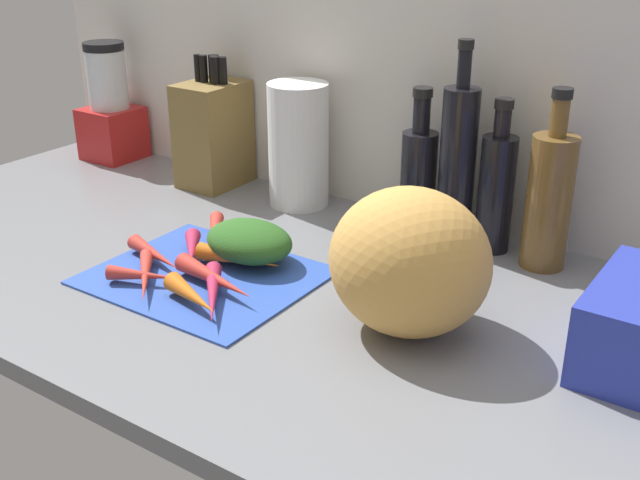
# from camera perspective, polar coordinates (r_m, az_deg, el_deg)

# --- Properties ---
(ground_plane) EXTENTS (1.70, 0.80, 0.03)m
(ground_plane) POSITION_cam_1_polar(r_m,az_deg,el_deg) (1.28, -4.53, -2.98)
(ground_plane) COLOR slate
(wall_back) EXTENTS (1.70, 0.03, 0.60)m
(wall_back) POSITION_cam_1_polar(r_m,az_deg,el_deg) (1.49, 4.59, 13.57)
(wall_back) COLOR silver
(wall_back) RESTS_ON ground_plane
(cutting_board) EXTENTS (0.35, 0.30, 0.01)m
(cutting_board) POSITION_cam_1_polar(r_m,az_deg,el_deg) (1.27, -8.55, -2.58)
(cutting_board) COLOR #2D51B7
(cutting_board) RESTS_ON ground_plane
(carrot_0) EXTENTS (0.14, 0.06, 0.03)m
(carrot_0) POSITION_cam_1_polar(r_m,az_deg,el_deg) (1.31, -12.09, -1.06)
(carrot_0) COLOR red
(carrot_0) RESTS_ON cutting_board
(carrot_1) EXTENTS (0.10, 0.11, 0.03)m
(carrot_1) POSITION_cam_1_polar(r_m,az_deg,el_deg) (1.32, -9.45, -0.72)
(carrot_1) COLOR #B2264C
(carrot_1) RESTS_ON cutting_board
(carrot_2) EXTENTS (0.13, 0.15, 0.03)m
(carrot_2) POSITION_cam_1_polar(r_m,az_deg,el_deg) (1.17, -7.94, -3.95)
(carrot_2) COLOR #B2264C
(carrot_2) RESTS_ON cutting_board
(carrot_3) EXTENTS (0.15, 0.06, 0.03)m
(carrot_3) POSITION_cam_1_polar(r_m,az_deg,el_deg) (1.27, -6.02, -1.36)
(carrot_3) COLOR orange
(carrot_3) RESTS_ON cutting_board
(carrot_4) EXTENTS (0.13, 0.07, 0.03)m
(carrot_4) POSITION_cam_1_polar(r_m,az_deg,el_deg) (1.16, -9.30, -4.15)
(carrot_4) COLOR orange
(carrot_4) RESTS_ON cutting_board
(carrot_5) EXTENTS (0.12, 0.07, 0.02)m
(carrot_5) POSITION_cam_1_polar(r_m,az_deg,el_deg) (1.25, -12.96, -2.56)
(carrot_5) COLOR red
(carrot_5) RESTS_ON cutting_board
(carrot_6) EXTENTS (0.13, 0.13, 0.02)m
(carrot_6) POSITION_cam_1_polar(r_m,az_deg,el_deg) (1.25, -12.80, -2.64)
(carrot_6) COLOR red
(carrot_6) RESTS_ON cutting_board
(carrot_7) EXTENTS (0.12, 0.14, 0.03)m
(carrot_7) POSITION_cam_1_polar(r_m,az_deg,el_deg) (1.37, -7.80, 0.38)
(carrot_7) COLOR red
(carrot_7) RESTS_ON cutting_board
(carrot_8) EXTENTS (0.18, 0.06, 0.03)m
(carrot_8) POSITION_cam_1_polar(r_m,az_deg,el_deg) (1.21, -7.74, -2.87)
(carrot_8) COLOR red
(carrot_8) RESTS_ON cutting_board
(carrot_greens_pile) EXTENTS (0.16, 0.12, 0.07)m
(carrot_greens_pile) POSITION_cam_1_polar(r_m,az_deg,el_deg) (1.29, -5.25, -0.09)
(carrot_greens_pile) COLOR #2D6023
(carrot_greens_pile) RESTS_ON cutting_board
(winter_squash) EXTENTS (0.23, 0.21, 0.21)m
(winter_squash) POSITION_cam_1_polar(r_m,az_deg,el_deg) (1.07, 6.62, -1.62)
(winter_squash) COLOR gold
(winter_squash) RESTS_ON ground_plane
(knife_block) EXTENTS (0.11, 0.14, 0.27)m
(knife_block) POSITION_cam_1_polar(r_m,az_deg,el_deg) (1.66, -7.89, 7.85)
(knife_block) COLOR brown
(knife_block) RESTS_ON ground_plane
(blender_appliance) EXTENTS (0.12, 0.12, 0.27)m
(blender_appliance) POSITION_cam_1_polar(r_m,az_deg,el_deg) (1.89, -15.24, 9.28)
(blender_appliance) COLOR red
(blender_appliance) RESTS_ON ground_plane
(paper_towel_roll) EXTENTS (0.12, 0.12, 0.24)m
(paper_towel_roll) POSITION_cam_1_polar(r_m,az_deg,el_deg) (1.53, -1.61, 7.01)
(paper_towel_roll) COLOR white
(paper_towel_roll) RESTS_ON ground_plane
(bottle_0) EXTENTS (0.07, 0.07, 0.27)m
(bottle_0) POSITION_cam_1_polar(r_m,az_deg,el_deg) (1.41, 7.28, 4.68)
(bottle_0) COLOR black
(bottle_0) RESTS_ON ground_plane
(bottle_1) EXTENTS (0.06, 0.06, 0.36)m
(bottle_1) POSITION_cam_1_polar(r_m,az_deg,el_deg) (1.36, 10.11, 5.56)
(bottle_1) COLOR black
(bottle_1) RESTS_ON ground_plane
(bottle_2) EXTENTS (0.06, 0.06, 0.27)m
(bottle_2) POSITION_cam_1_polar(r_m,az_deg,el_deg) (1.35, 12.88, 3.64)
(bottle_2) COLOR black
(bottle_2) RESTS_ON ground_plane
(bottle_3) EXTENTS (0.07, 0.07, 0.30)m
(bottle_3) POSITION_cam_1_polar(r_m,az_deg,el_deg) (1.30, 16.58, 2.95)
(bottle_3) COLOR brown
(bottle_3) RESTS_ON ground_plane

